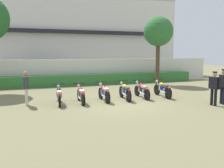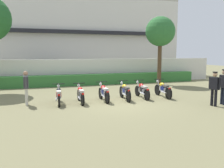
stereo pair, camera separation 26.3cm
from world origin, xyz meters
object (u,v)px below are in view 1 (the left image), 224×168
motorcycle_in_row_5 (162,89)px  officer_0 (214,86)px  motorcycle_in_row_0 (59,95)px  motorcycle_in_row_1 (81,94)px  inspector_person (26,85)px  motorcycle_in_row_3 (125,91)px  motorcycle_in_row_2 (104,92)px  officer_1 (223,84)px  tree_far_side (158,32)px  parked_car (43,70)px  motorcycle_in_row_4 (142,90)px

motorcycle_in_row_5 → officer_0: bearing=-154.9°
motorcycle_in_row_0 → motorcycle_in_row_1: motorcycle_in_row_0 is taller
inspector_person → motorcycle_in_row_3: bearing=-3.2°
motorcycle_in_row_2 → officer_0: 5.29m
motorcycle_in_row_5 → officer_1: 3.18m
motorcycle_in_row_0 → motorcycle_in_row_5: bearing=-84.5°
motorcycle_in_row_2 → tree_far_side: bearing=-48.9°
motorcycle_in_row_5 → inspector_person: (-7.17, 0.24, 0.50)m
parked_car → tree_far_side: 10.16m
parked_car → motorcycle_in_row_3: 10.50m
motorcycle_in_row_5 → motorcycle_in_row_0: bearing=93.5°
motorcycle_in_row_2 → motorcycle_in_row_5: size_ratio=0.95×
motorcycle_in_row_1 → motorcycle_in_row_2: bearing=-85.8°
tree_far_side → officer_1: (-0.89, -7.70, -3.03)m
parked_car → motorcycle_in_row_5: 11.44m
motorcycle_in_row_0 → motorcycle_in_row_4: size_ratio=0.98×
motorcycle_in_row_2 → inspector_person: bearing=86.6°
tree_far_side → motorcycle_in_row_4: tree_far_side is taller
motorcycle_in_row_5 → officer_1: (1.73, -2.61, 0.55)m
motorcycle_in_row_3 → inspector_person: size_ratio=1.18×
motorcycle_in_row_3 → officer_0: (3.38, -2.68, 0.48)m
parked_car → motorcycle_in_row_2: size_ratio=2.54×
motorcycle_in_row_5 → inspector_person: 7.19m
parked_car → motorcycle_in_row_5: (5.82, -9.84, -0.48)m
motorcycle_in_row_0 → motorcycle_in_row_3: size_ratio=0.98×
motorcycle_in_row_2 → inspector_person: size_ratio=1.15×
motorcycle_in_row_2 → motorcycle_in_row_5: bearing=-88.4°
tree_far_side → officer_0: 8.53m
motorcycle_in_row_0 → officer_1: size_ratio=1.10×
motorcycle_in_row_2 → motorcycle_in_row_0: bearing=90.7°
motorcycle_in_row_0 → officer_1: bearing=-104.0°
motorcycle_in_row_4 → officer_0: 3.68m
motorcycle_in_row_5 → officer_1: size_ratio=1.16×
motorcycle_in_row_3 → inspector_person: (-4.89, 0.27, 0.49)m
motorcycle_in_row_5 → motorcycle_in_row_4: bearing=89.0°
tree_far_side → officer_1: 8.32m
motorcycle_in_row_3 → parked_car: bearing=24.8°
motorcycle_in_row_2 → motorcycle_in_row_4: 2.21m
officer_0 → motorcycle_in_row_3: bearing=-45.7°
tree_far_side → inspector_person: 11.35m
motorcycle_in_row_0 → motorcycle_in_row_5: size_ratio=0.95×
motorcycle_in_row_0 → motorcycle_in_row_3: bearing=-84.9°
tree_far_side → motorcycle_in_row_0: 10.41m
motorcycle_in_row_1 → officer_1: officer_1 is taller
parked_car → motorcycle_in_row_1: 10.00m
motorcycle_in_row_0 → motorcycle_in_row_4: (4.47, 0.12, 0.01)m
parked_car → officer_1: bearing=-66.2°
officer_1 → officer_0: bearing=20.8°
officer_0 → officer_1: size_ratio=0.95×
tree_far_side → officer_1: bearing=-96.6°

